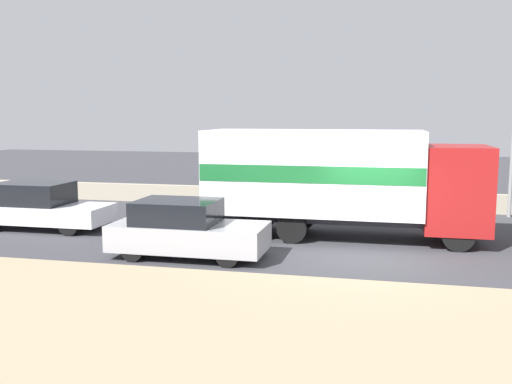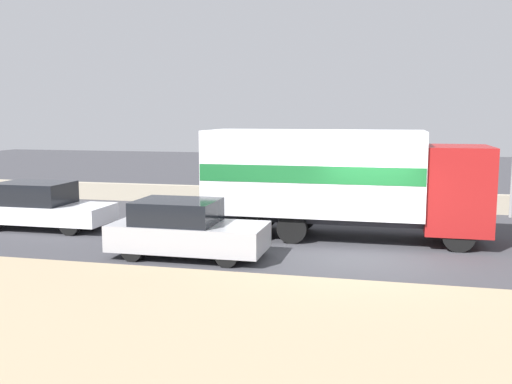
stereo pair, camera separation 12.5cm
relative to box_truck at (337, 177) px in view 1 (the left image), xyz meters
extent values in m
plane|color=#38383D|center=(1.03, -2.13, -1.89)|extent=(80.00, 80.00, 0.00)
cube|color=#9E896B|center=(1.03, -7.81, -1.87)|extent=(60.00, 6.48, 0.04)
cube|color=#A39984|center=(1.03, 5.68, -1.52)|extent=(60.00, 0.35, 0.74)
cube|color=maroon|center=(3.45, 0.00, -0.26)|extent=(1.82, 2.41, 2.47)
cube|color=black|center=(4.34, 0.00, 0.23)|extent=(0.06, 2.05, 1.09)
cube|color=#2D2D33|center=(-0.71, 0.00, -1.23)|extent=(6.50, 1.42, 0.25)
cube|color=white|center=(-0.71, 0.00, 0.14)|extent=(6.50, 2.59, 2.51)
cube|color=#19662D|center=(-0.71, 0.00, 0.17)|extent=(6.47, 2.61, 0.50)
cylinder|color=black|center=(3.45, 1.04, -1.45)|extent=(0.88, 0.28, 0.88)
cylinder|color=black|center=(3.45, -1.04, -1.45)|extent=(0.88, 0.28, 0.88)
cylinder|color=black|center=(-2.50, 1.04, -1.45)|extent=(0.88, 0.28, 0.88)
cylinder|color=black|center=(-2.50, -1.04, -1.45)|extent=(0.88, 0.28, 0.88)
cylinder|color=black|center=(-1.20, 1.04, -1.45)|extent=(0.88, 0.28, 0.88)
cylinder|color=black|center=(-1.20, -1.04, -1.45)|extent=(0.88, 0.28, 0.88)
cube|color=#9E9EA3|center=(-3.58, -3.30, -1.33)|extent=(4.09, 1.79, 0.69)
cube|color=black|center=(-3.90, -3.30, -0.68)|extent=(2.12, 1.65, 0.61)
cylinder|color=black|center=(-2.31, -2.53, -1.60)|extent=(0.58, 0.20, 0.58)
cylinder|color=black|center=(-2.31, -4.08, -1.60)|extent=(0.58, 0.20, 0.58)
cylinder|color=black|center=(-4.84, -2.53, -1.60)|extent=(0.58, 0.20, 0.58)
cylinder|color=black|center=(-4.84, -4.08, -1.60)|extent=(0.58, 0.20, 0.58)
cube|color=silver|center=(-9.54, -0.80, -1.35)|extent=(4.43, 1.79, 0.58)
cube|color=black|center=(-9.89, -0.80, -0.71)|extent=(2.31, 1.65, 0.71)
cylinder|color=black|center=(-8.16, -0.03, -1.56)|extent=(0.66, 0.20, 0.66)
cylinder|color=black|center=(-8.16, -1.58, -1.56)|extent=(0.66, 0.20, 0.66)
cylinder|color=black|center=(-10.91, -0.03, -1.56)|extent=(0.66, 0.20, 0.66)
camera|label=1|loc=(1.44, -17.31, 1.85)|focal=40.00mm
camera|label=2|loc=(1.56, -17.28, 1.85)|focal=40.00mm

